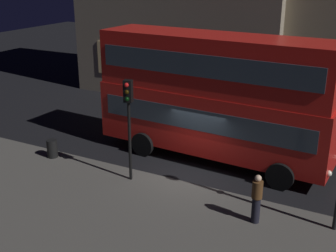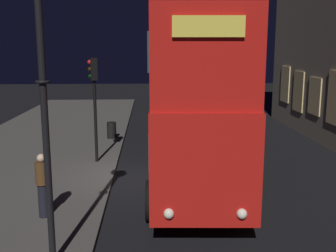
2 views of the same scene
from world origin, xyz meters
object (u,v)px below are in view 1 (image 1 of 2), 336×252
double_decker_bus (214,93)px  traffic_light_near_kerb (129,110)px  pedestrian (257,198)px  litter_bin (52,149)px

double_decker_bus → traffic_light_near_kerb: (-2.00, -3.64, -0.03)m
double_decker_bus → pedestrian: (3.34, -4.34, -2.07)m
double_decker_bus → litter_bin: double_decker_bus is taller
litter_bin → pedestrian: bearing=-5.5°
traffic_light_near_kerb → double_decker_bus: bearing=48.5°
double_decker_bus → pedestrian: double_decker_bus is taller
double_decker_bus → traffic_light_near_kerb: size_ratio=2.59×
traffic_light_near_kerb → litter_bin: traffic_light_near_kerb is taller
double_decker_bus → litter_bin: size_ratio=12.96×
traffic_light_near_kerb → pedestrian: bearing=-20.2°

